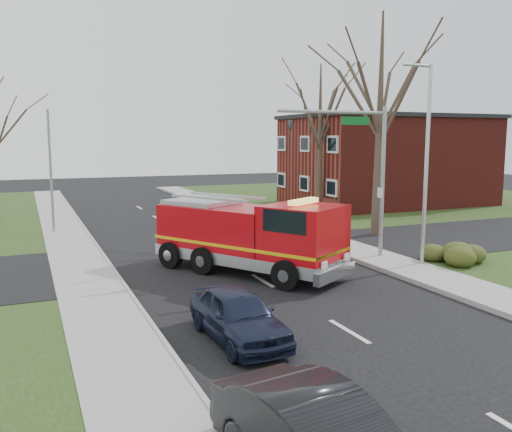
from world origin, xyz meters
name	(u,v)px	position (x,y,z in m)	size (l,w,h in m)	color
ground	(263,281)	(0.00, 0.00, 0.00)	(120.00, 120.00, 0.00)	black
sidewalk_right	(395,264)	(6.20, 0.00, 0.07)	(2.40, 80.00, 0.15)	gray
sidewalk_left	(95,297)	(-6.20, 0.00, 0.07)	(2.40, 80.00, 0.15)	gray
brick_building	(387,160)	(19.00, 18.00, 3.66)	(15.40, 10.40, 7.25)	maroon
health_center_sign	(331,207)	(10.50, 12.50, 0.88)	(0.12, 2.00, 1.40)	#501612
hedge_corner	(464,252)	(9.00, -1.00, 0.58)	(2.80, 2.00, 0.90)	#344017
bare_tree_near	(380,100)	(9.50, 6.00, 7.41)	(6.00, 6.00, 12.00)	#3D2F24
bare_tree_far	(320,123)	(11.00, 15.00, 6.49)	(5.25, 5.25, 10.50)	#3D2F24
traffic_signal_mast	(359,155)	(5.21, 1.50, 4.71)	(5.29, 0.18, 6.80)	gray
streetlight_pole	(426,159)	(7.14, -0.50, 4.55)	(1.48, 0.16, 8.40)	#B7BABF
utility_pole_far	(51,173)	(-6.80, 14.00, 3.50)	(0.14, 0.14, 7.00)	gray
fire_engine	(250,238)	(0.05, 1.37, 1.44)	(6.31, 8.14, 3.17)	#B1080F
parked_car_maroon	(238,315)	(-3.09, -5.35, 0.70)	(1.65, 4.11, 1.40)	black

